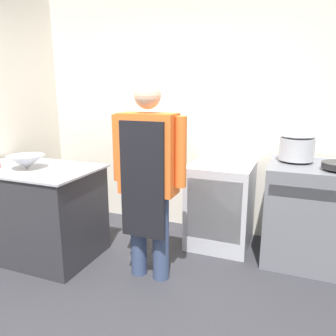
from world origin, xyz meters
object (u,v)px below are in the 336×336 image
at_px(person_cook, 148,172).
at_px(fridge_unit, 221,205).
at_px(stock_pot, 297,146).
at_px(mixing_bowl, 26,162).
at_px(stove, 312,215).

bearing_deg(person_cook, fridge_unit, 62.93).
distance_m(fridge_unit, stock_pot, 0.95).
distance_m(mixing_bowl, stock_pot, 2.54).
relative_size(stove, person_cook, 0.57).
bearing_deg(stock_pot, fridge_unit, -173.93).
bearing_deg(person_cook, stock_pot, 39.35).
bearing_deg(person_cook, mixing_bowl, -176.21).
distance_m(stove, mixing_bowl, 2.71).
relative_size(stove, stock_pot, 3.01).
distance_m(fridge_unit, person_cook, 1.08).
xyz_separation_m(stove, person_cook, (-1.30, -0.80, 0.48)).
xyz_separation_m(fridge_unit, mixing_bowl, (-1.64, -0.92, 0.51)).
height_order(person_cook, mixing_bowl, person_cook).
bearing_deg(stove, stock_pot, 147.37).
distance_m(stove, fridge_unit, 0.87).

